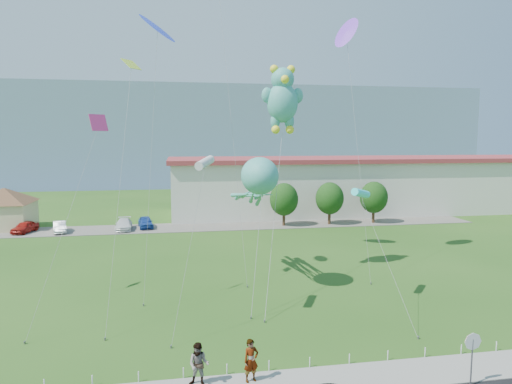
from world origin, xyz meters
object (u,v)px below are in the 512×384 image
Objects in this scene: pedestrian_right at (199,365)px; parked_car_silver at (60,227)px; octopus_kite at (257,185)px; teddy_bear_kite at (282,98)px; stop_sign at (473,346)px; pedestrian_left at (251,360)px; pavilion at (5,204)px; parked_car_blue at (146,222)px; parked_car_red at (25,227)px; warehouse at (371,184)px; parked_car_white at (124,224)px.

pedestrian_right is 39.36m from parked_car_silver.
octopus_kite is 0.69× the size of teddy_bear_kite.
parked_car_silver is at bearing 136.48° from teddy_bear_kite.
pedestrian_left is (-9.51, 1.94, -0.80)m from stop_sign.
pavilion is 2.28× the size of parked_car_blue.
parked_car_red is 34.08m from octopus_kite.
warehouse is 40.60m from octopus_kite.
pedestrian_right is at bearing -110.16° from octopus_kite.
teddy_bear_kite is at bearing -124.60° from warehouse.
parked_car_white is 27.44m from octopus_kite.
pavilion reaches higher than stop_sign.
octopus_kite is at bearing 114.51° from stop_sign.
teddy_bear_kite reaches higher than pedestrian_left.
teddy_bear_kite is (29.00, -24.44, 11.06)m from pavilion.
parked_car_white is (-35.64, -9.36, -3.42)m from warehouse.
parked_car_blue is at bearing -165.63° from warehouse.
parked_car_white is 0.39× the size of octopus_kite.
parked_car_silver is at bearing -167.30° from warehouse.
pedestrian_left reaches higher than parked_car_silver.
parked_car_red reaches higher than parked_car_white.
pavilion is 50.37m from warehouse.
warehouse is 51.00m from stop_sign.
warehouse reaches higher than pedestrian_left.
parked_car_silver is 9.82m from parked_car_blue.
pavilion is at bearing 164.07° from parked_car_white.
octopus_kite reaches higher than parked_car_silver.
parked_car_blue is 0.24× the size of teddy_bear_kite.
stop_sign is at bearing -76.17° from parked_car_blue.
teddy_bear_kite is (12.13, -21.95, 13.34)m from parked_car_blue.
warehouse is at bearing 54.56° from octopus_kite.
warehouse is at bearing 5.48° from parked_car_blue.
parked_car_silver is (-14.55, 36.57, -0.37)m from pedestrian_right.
warehouse is 38.30m from teddy_bear_kite.
parked_car_red is at bearing -44.89° from pavilion.
parked_car_silver is at bearing 124.39° from stop_sign.
pavilion reaches higher than pedestrian_left.
parked_car_blue reaches higher than parked_car_silver.
parked_car_blue is at bearing 118.93° from teddy_bear_kite.
pavilion is at bearing 137.52° from parked_car_silver.
pedestrian_right is at bearing -81.57° from parked_car_white.
parked_car_red is at bearing 134.49° from octopus_kite.
teddy_bear_kite is (25.84, -21.30, 13.36)m from parked_car_red.
warehouse is 5.36× the size of octopus_kite.
pedestrian_left is at bearing -88.22° from parked_car_blue.
pavilion is at bearing 104.81° from pedestrian_left.
parked_car_white reaches higher than parked_car_silver.
parked_car_red is 1.00× the size of parked_car_silver.
pedestrian_right is 0.48× the size of parked_car_blue.
pedestrian_right is at bearing -83.55° from parked_car_silver.
teddy_bear_kite is at bearing -23.57° from parked_car_red.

